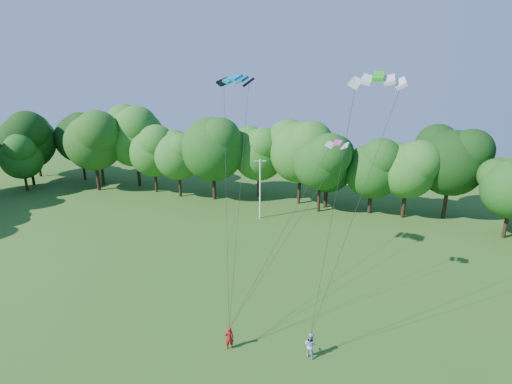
% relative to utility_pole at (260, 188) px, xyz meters
% --- Properties ---
extents(utility_pole, '(1.35, 0.67, 7.23)m').
position_rel_utility_pole_xyz_m(utility_pole, '(0.00, 0.00, 0.00)').
color(utility_pole, silver).
rests_on(utility_pole, ground).
extents(kite_flyer_left, '(0.69, 0.63, 1.58)m').
position_rel_utility_pole_xyz_m(kite_flyer_left, '(5.53, -22.89, -2.95)').
color(kite_flyer_left, '#A31516').
rests_on(kite_flyer_left, ground).
extents(kite_flyer_right, '(0.98, 0.87, 1.66)m').
position_rel_utility_pole_xyz_m(kite_flyer_right, '(10.59, -21.93, -2.91)').
color(kite_flyer_right, '#A3BEE2').
rests_on(kite_flyer_right, ground).
extents(kite_teal, '(2.89, 1.68, 0.51)m').
position_rel_utility_pole_xyz_m(kite_teal, '(2.75, -14.09, 12.88)').
color(kite_teal, '#047895').
rests_on(kite_teal, ground).
extents(kite_green, '(2.97, 1.38, 0.54)m').
position_rel_utility_pole_xyz_m(kite_green, '(13.15, -19.41, 13.12)').
color(kite_green, green).
rests_on(kite_green, ground).
extents(kite_pink, '(1.66, 0.94, 0.27)m').
position_rel_utility_pole_xyz_m(kite_pink, '(10.60, -14.82, 8.58)').
color(kite_pink, '#DE3DA0').
rests_on(kite_pink, ground).
extents(tree_back_west, '(8.75, 8.75, 12.73)m').
position_rel_utility_pole_xyz_m(tree_back_west, '(-26.26, 3.28, 4.21)').
color(tree_back_west, '#342514').
rests_on(tree_back_west, ground).
extents(tree_back_center, '(7.57, 7.57, 11.02)m').
position_rel_utility_pole_xyz_m(tree_back_center, '(6.76, 6.60, 3.14)').
color(tree_back_center, black).
rests_on(tree_back_center, ground).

